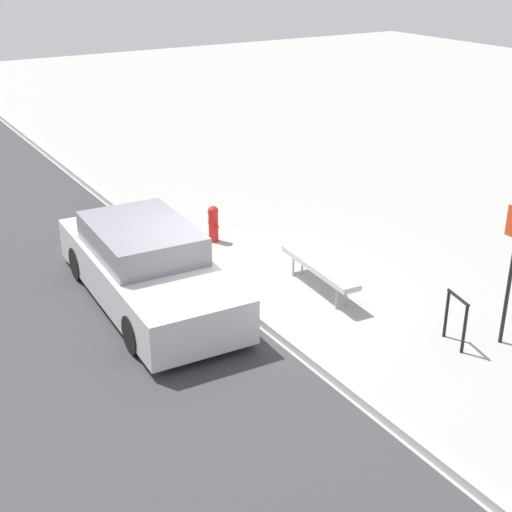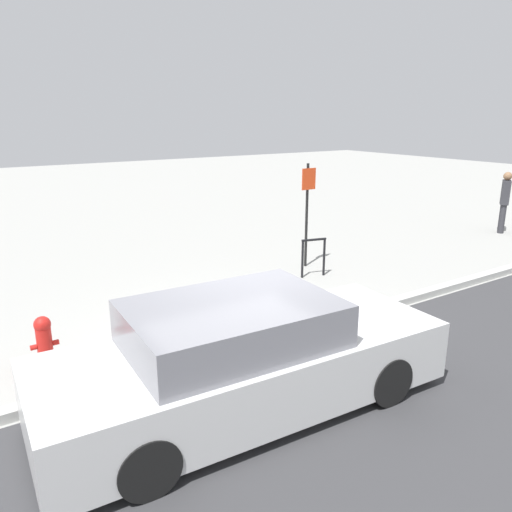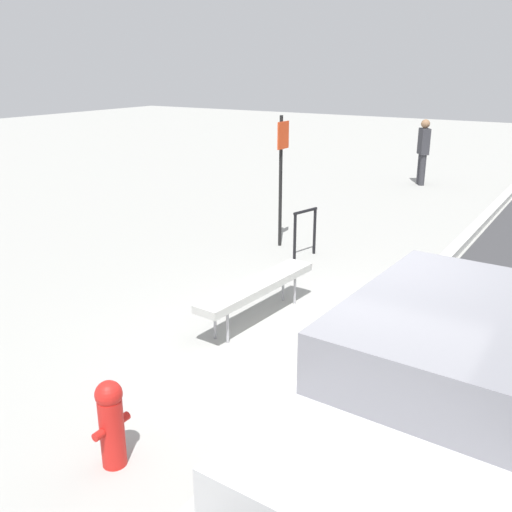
{
  "view_description": "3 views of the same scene",
  "coord_description": "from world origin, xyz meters",
  "views": [
    {
      "loc": [
        9.4,
        -5.38,
        5.63
      ],
      "look_at": [
        0.37,
        0.15,
        0.97
      ],
      "focal_mm": 50.0,
      "sensor_mm": 36.0,
      "label": 1
    },
    {
      "loc": [
        -3.58,
        -5.64,
        3.32
      ],
      "look_at": [
        1.3,
        1.84,
        0.77
      ],
      "focal_mm": 35.0,
      "sensor_mm": 36.0,
      "label": 2
    },
    {
      "loc": [
        -5.31,
        -2.08,
        3.11
      ],
      "look_at": [
        0.38,
        1.49,
        0.85
      ],
      "focal_mm": 40.0,
      "sensor_mm": 36.0,
      "label": 3
    }
  ],
  "objects": [
    {
      "name": "fire_hydrant",
      "position": [
        -2.63,
        0.97,
        0.41
      ],
      "size": [
        0.36,
        0.22,
        0.77
      ],
      "color": "red",
      "rests_on": "ground_plane"
    },
    {
      "name": "bench",
      "position": [
        0.36,
        1.45,
        0.46
      ],
      "size": [
        2.09,
        0.5,
        0.51
      ],
      "rotation": [
        0.0,
        0.0,
        -0.07
      ],
      "color": "#99999E",
      "rests_on": "ground_plane"
    },
    {
      "name": "ground_plane",
      "position": [
        0.0,
        0.0,
        0.0
      ],
      "size": [
        60.0,
        60.0,
        0.0
      ],
      "primitive_type": "plane",
      "color": "#9E9E99"
    },
    {
      "name": "curb",
      "position": [
        0.0,
        0.0,
        0.07
      ],
      "size": [
        60.0,
        0.2,
        0.13
      ],
      "color": "#B7B7B2",
      "rests_on": "ground_plane"
    },
    {
      "name": "parked_car_near",
      "position": [
        -0.88,
        -1.26,
        0.62
      ],
      "size": [
        4.8,
        1.93,
        1.34
      ],
      "rotation": [
        0.0,
        0.0,
        -0.05
      ],
      "color": "black",
      "rests_on": "ground_plane"
    },
    {
      "name": "bike_rack",
      "position": [
        2.93,
        2.12,
        0.5
      ],
      "size": [
        0.55,
        0.18,
        0.83
      ],
      "rotation": [
        0.0,
        0.0,
        -0.25
      ],
      "color": "black",
      "rests_on": "ground_plane"
    },
    {
      "name": "sign_post",
      "position": [
        3.26,
        2.78,
        1.38
      ],
      "size": [
        0.36,
        0.08,
        2.3
      ],
      "color": "black",
      "rests_on": "ground_plane"
    }
  ]
}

